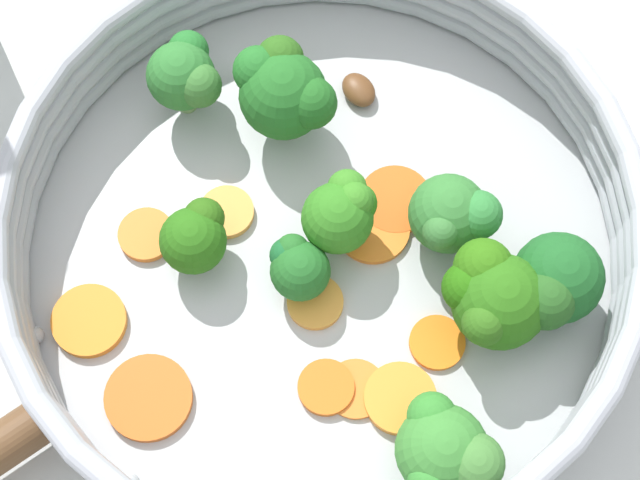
% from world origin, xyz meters
% --- Properties ---
extents(ground_plane, '(4.00, 4.00, 0.00)m').
position_xyz_m(ground_plane, '(0.00, 0.00, 0.00)').
color(ground_plane, '#BABEBB').
extents(skillet, '(0.31, 0.31, 0.01)m').
position_xyz_m(skillet, '(0.00, 0.00, 0.01)').
color(skillet, '#B2B5B7').
rests_on(skillet, ground_plane).
extents(skillet_rim_wall, '(0.33, 0.33, 0.05)m').
position_xyz_m(skillet_rim_wall, '(0.00, 0.00, 0.04)').
color(skillet_rim_wall, '#AEB3BD').
rests_on(skillet_rim_wall, skillet).
extents(skillet_rivet_left, '(0.01, 0.01, 0.01)m').
position_xyz_m(skillet_rivet_left, '(0.15, -0.04, 0.02)').
color(skillet_rivet_left, '#B2B0B4').
rests_on(skillet_rivet_left, skillet).
extents(carrot_slice_0, '(0.05, 0.05, 0.00)m').
position_xyz_m(carrot_slice_0, '(-0.03, 0.01, 0.02)').
color(carrot_slice_0, orange).
rests_on(carrot_slice_0, skillet).
extents(carrot_slice_1, '(0.03, 0.03, 0.00)m').
position_xyz_m(carrot_slice_1, '(-0.02, 0.08, 0.02)').
color(carrot_slice_1, orange).
rests_on(carrot_slice_1, skillet).
extents(carrot_slice_2, '(0.04, 0.04, 0.01)m').
position_xyz_m(carrot_slice_2, '(0.01, 0.09, 0.02)').
color(carrot_slice_2, orange).
rests_on(carrot_slice_2, skillet).
extents(carrot_slice_3, '(0.05, 0.05, 0.01)m').
position_xyz_m(carrot_slice_3, '(0.12, -0.03, 0.02)').
color(carrot_slice_3, orange).
rests_on(carrot_slice_3, skillet).
extents(carrot_slice_4, '(0.03, 0.03, 0.00)m').
position_xyz_m(carrot_slice_4, '(0.04, 0.06, 0.02)').
color(carrot_slice_4, orange).
rests_on(carrot_slice_4, skillet).
extents(carrot_slice_5, '(0.06, 0.06, 0.01)m').
position_xyz_m(carrot_slice_5, '(0.12, 0.02, 0.02)').
color(carrot_slice_5, '#D85E1D').
rests_on(carrot_slice_5, skillet).
extents(carrot_slice_6, '(0.04, 0.04, 0.00)m').
position_xyz_m(carrot_slice_6, '(0.03, 0.07, 0.02)').
color(carrot_slice_6, orange).
rests_on(carrot_slice_6, skillet).
extents(carrot_slice_7, '(0.04, 0.04, 0.00)m').
position_xyz_m(carrot_slice_7, '(0.07, -0.06, 0.02)').
color(carrot_slice_7, orange).
rests_on(carrot_slice_7, skillet).
extents(carrot_slice_8, '(0.03, 0.03, 0.00)m').
position_xyz_m(carrot_slice_8, '(0.03, -0.05, 0.02)').
color(carrot_slice_8, '#F29B3E').
rests_on(carrot_slice_8, skillet).
extents(carrot_slice_9, '(0.05, 0.05, 0.00)m').
position_xyz_m(carrot_slice_9, '(-0.05, -0.00, 0.02)').
color(carrot_slice_9, '#E35C19').
rests_on(carrot_slice_9, skillet).
extents(carrot_slice_10, '(0.03, 0.03, 0.00)m').
position_xyz_m(carrot_slice_10, '(0.02, 0.02, 0.02)').
color(carrot_slice_10, '#ED9939').
rests_on(carrot_slice_10, skillet).
extents(broccoli_floret_0, '(0.03, 0.04, 0.04)m').
position_xyz_m(broccoli_floret_0, '(0.02, 0.01, 0.03)').
color(broccoli_floret_0, '#7EAE68').
rests_on(broccoli_floret_0, skillet).
extents(broccoli_floret_1, '(0.04, 0.04, 0.05)m').
position_xyz_m(broccoli_floret_1, '(0.01, -0.11, 0.05)').
color(broccoli_floret_1, '#81A868').
rests_on(broccoli_floret_1, skillet).
extents(broccoli_floret_2, '(0.04, 0.03, 0.04)m').
position_xyz_m(broccoli_floret_2, '(0.05, -0.03, 0.04)').
color(broccoli_floret_2, '#698755').
rests_on(broccoli_floret_2, skillet).
extents(broccoli_floret_3, '(0.05, 0.06, 0.06)m').
position_xyz_m(broccoli_floret_3, '(-0.03, -0.07, 0.05)').
color(broccoli_floret_3, '#6A8F49').
rests_on(broccoli_floret_3, skillet).
extents(broccoli_floret_4, '(0.04, 0.04, 0.05)m').
position_xyz_m(broccoli_floret_4, '(-0.01, -0.00, 0.04)').
color(broccoli_floret_4, '#7DA96E').
rests_on(broccoli_floret_4, skillet).
extents(broccoli_floret_5, '(0.04, 0.04, 0.05)m').
position_xyz_m(broccoli_floret_5, '(-0.06, 0.03, 0.04)').
color(broccoli_floret_5, '#7FA66F').
rests_on(broccoli_floret_5, skillet).
extents(broccoli_floret_6, '(0.05, 0.05, 0.05)m').
position_xyz_m(broccoli_floret_6, '(-0.08, 0.09, 0.04)').
color(broccoli_floret_6, '#669655').
rests_on(broccoli_floret_6, skillet).
extents(broccoli_floret_7, '(0.05, 0.06, 0.05)m').
position_xyz_m(broccoli_floret_7, '(-0.05, 0.08, 0.05)').
color(broccoli_floret_7, '#8DAC65').
rests_on(broccoli_floret_7, skillet).
extents(broccoli_floret_8, '(0.05, 0.05, 0.05)m').
position_xyz_m(broccoli_floret_8, '(0.02, 0.12, 0.04)').
color(broccoli_floret_8, '#648E49').
rests_on(broccoli_floret_8, skillet).
extents(mushroom_piece_0, '(0.02, 0.02, 0.01)m').
position_xyz_m(mushroom_piece_0, '(-0.07, -0.06, 0.02)').
color(mushroom_piece_0, brown).
rests_on(mushroom_piece_0, skillet).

